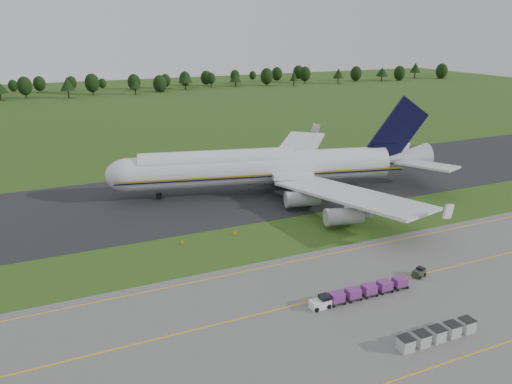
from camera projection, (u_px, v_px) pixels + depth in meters
name	position (u px, v px, depth m)	size (l,w,h in m)	color
ground	(258.00, 241.00, 89.44)	(600.00, 600.00, 0.00)	#2C4D17
apron	(374.00, 346.00, 59.95)	(300.00, 52.00, 0.06)	#62635E
taxiway	(208.00, 195.00, 113.71)	(300.00, 40.00, 0.08)	black
apron_markings	(341.00, 316.00, 66.03)	(300.00, 30.20, 0.01)	#E7B40D
tree_line	(120.00, 82.00, 283.53)	(527.04, 23.20, 11.71)	black
aircraft	(268.00, 167.00, 113.84)	(76.67, 72.56, 21.44)	silver
baggage_train	(359.00, 292.00, 70.30)	(15.99, 1.70, 1.63)	white
utility_cart	(419.00, 273.00, 76.43)	(2.29, 1.77, 1.11)	#283122
uld_row	(437.00, 334.00, 60.78)	(11.32, 1.72, 1.70)	#ADADAD
edge_markers	(209.00, 238.00, 90.06)	(10.51, 0.30, 0.60)	orange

